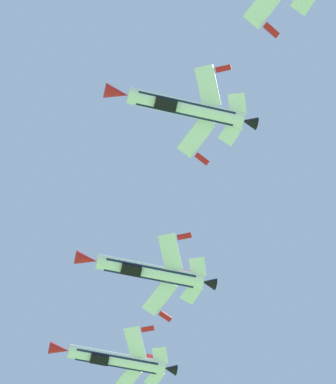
# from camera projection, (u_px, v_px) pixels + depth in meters

# --- Properties ---
(fighter_jet_left_wing) EXTENTS (11.82, 13.33, 5.15)m
(fighter_jet_left_wing) POSITION_uv_depth(u_px,v_px,m) (183.00, 107.00, 94.17)
(fighter_jet_left_wing) COLOR white
(fighter_jet_right_wing) EXTENTS (11.85, 13.33, 5.07)m
(fighter_jet_right_wing) POSITION_uv_depth(u_px,v_px,m) (147.00, 271.00, 102.48)
(fighter_jet_right_wing) COLOR white
(fighter_jet_left_outer) EXTENTS (11.92, 13.33, 4.90)m
(fighter_jet_left_outer) POSITION_uv_depth(u_px,v_px,m) (114.00, 359.00, 113.62)
(fighter_jet_left_outer) COLOR white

